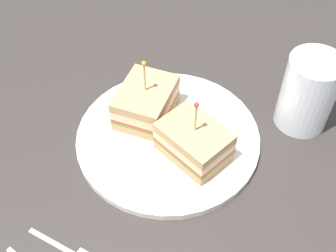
{
  "coord_description": "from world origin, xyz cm",
  "views": [
    {
      "loc": [
        -13.72,
        -39.02,
        50.5
      ],
      "look_at": [
        0.0,
        0.0,
        3.09
      ],
      "focal_mm": 46.41,
      "sensor_mm": 36.0,
      "label": 1
    }
  ],
  "objects_px": {
    "sandwich_half_front": "(194,142)",
    "drink_glass": "(307,96)",
    "plate": "(168,137)",
    "sandwich_half_back": "(146,102)"
  },
  "relations": [
    {
      "from": "sandwich_half_front",
      "to": "drink_glass",
      "type": "relative_size",
      "value": 0.96
    },
    {
      "from": "drink_glass",
      "to": "plate",
      "type": "bearing_deg",
      "value": 171.66
    },
    {
      "from": "sandwich_half_front",
      "to": "sandwich_half_back",
      "type": "xyz_separation_m",
      "value": [
        -0.04,
        0.09,
        0.0
      ]
    },
    {
      "from": "sandwich_half_back",
      "to": "drink_glass",
      "type": "xyz_separation_m",
      "value": [
        0.22,
        -0.08,
        0.02
      ]
    },
    {
      "from": "plate",
      "to": "drink_glass",
      "type": "height_order",
      "value": "drink_glass"
    },
    {
      "from": "sandwich_half_front",
      "to": "sandwich_half_back",
      "type": "height_order",
      "value": "sandwich_half_back"
    },
    {
      "from": "plate",
      "to": "sandwich_half_back",
      "type": "relative_size",
      "value": 2.25
    },
    {
      "from": "plate",
      "to": "sandwich_half_front",
      "type": "bearing_deg",
      "value": -62.33
    },
    {
      "from": "sandwich_half_front",
      "to": "drink_glass",
      "type": "distance_m",
      "value": 0.18
    },
    {
      "from": "plate",
      "to": "sandwich_half_back",
      "type": "height_order",
      "value": "sandwich_half_back"
    }
  ]
}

